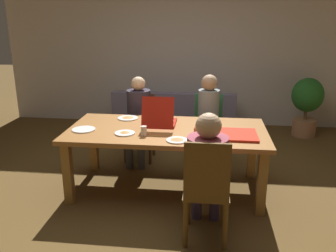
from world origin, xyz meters
TOP-DOWN VIEW (x-y plane):
  - ground_plane at (0.00, 0.00)m, footprint 20.00×20.00m
  - back_wall at (0.00, 2.77)m, footprint 6.56×0.12m
  - dining_table at (0.00, 0.00)m, footprint 2.20×1.07m
  - chair_0 at (0.45, -0.98)m, footprint 0.40×0.43m
  - person_0 at (0.45, -0.84)m, footprint 0.36×0.52m
  - chair_1 at (0.45, 0.96)m, footprint 0.41×0.40m
  - person_1 at (0.45, 0.82)m, footprint 0.28×0.46m
  - chair_2 at (-0.48, 0.94)m, footprint 0.40×0.38m
  - person_2 at (-0.48, 0.80)m, footprint 0.32×0.53m
  - pizza_box_0 at (0.76, -0.15)m, footprint 0.42×0.42m
  - pizza_box_1 at (-0.10, 0.14)m, footprint 0.35×0.47m
  - plate_0 at (-0.43, -0.21)m, footprint 0.22×0.22m
  - plate_1 at (-0.52, 0.36)m, footprint 0.25×0.25m
  - plate_2 at (-0.91, -0.14)m, footprint 0.25×0.25m
  - plate_3 at (0.15, -0.37)m, footprint 0.22×0.22m
  - drinking_glass_0 at (-0.22, -0.25)m, footprint 0.06×0.06m
  - drinking_glass_1 at (0.34, -0.33)m, footprint 0.07×0.07m
  - couch at (-0.11, 2.11)m, footprint 2.00×0.80m
  - potted_plant at (2.06, 2.19)m, footprint 0.51×0.51m

SIDE VIEW (x-z plane):
  - ground_plane at x=0.00m, z-range 0.00..0.00m
  - couch at x=-0.11m, z-range -0.10..0.65m
  - chair_1 at x=0.45m, z-range 0.03..0.94m
  - chair_2 at x=-0.48m, z-range 0.05..0.96m
  - chair_0 at x=0.45m, z-range 0.02..1.01m
  - potted_plant at x=2.06m, z-range 0.08..1.06m
  - dining_table at x=0.00m, z-range 0.28..1.02m
  - person_2 at x=-0.48m, z-range 0.10..1.27m
  - person_0 at x=0.45m, z-range 0.11..1.29m
  - person_1 at x=0.45m, z-range 0.11..1.32m
  - plate_2 at x=-0.91m, z-range 0.74..0.75m
  - plate_0 at x=-0.43m, z-range 0.73..0.76m
  - plate_1 at x=-0.52m, z-range 0.73..0.76m
  - plate_3 at x=0.15m, z-range 0.73..0.76m
  - pizza_box_0 at x=0.76m, z-range 0.74..0.76m
  - pizza_box_1 at x=-0.10m, z-range 0.61..0.97m
  - drinking_glass_0 at x=-0.22m, z-range 0.74..0.84m
  - drinking_glass_1 at x=0.34m, z-range 0.74..0.87m
  - back_wall at x=0.00m, z-range 0.00..2.98m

